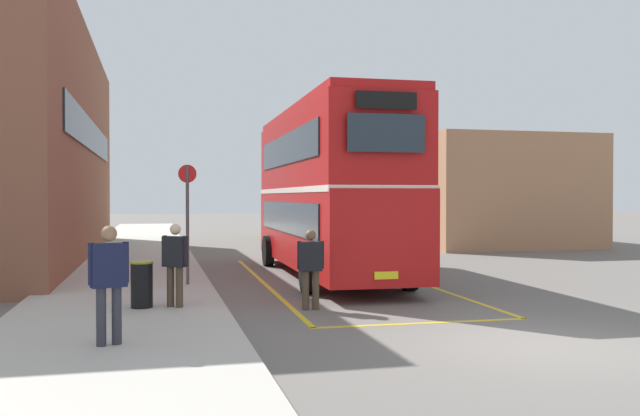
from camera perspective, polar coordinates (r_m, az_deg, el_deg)
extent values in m
plane|color=#66605B|center=(24.28, 0.17, -4.41)|extent=(135.60, 135.60, 0.00)
cube|color=#B2ADA3|center=(25.95, -15.25, -3.94)|extent=(4.00, 57.60, 0.14)
cube|color=brown|center=(26.51, -25.13, 4.78)|extent=(5.83, 20.76, 8.16)
cube|color=#232D38|center=(26.13, -18.75, 5.77)|extent=(0.06, 15.78, 1.10)
cube|color=#AD7A56|center=(34.67, 12.19, 1.31)|extent=(7.72, 12.43, 4.99)
cube|color=#232D38|center=(33.15, 6.14, 1.78)|extent=(0.06, 9.45, 1.10)
cylinder|color=black|center=(22.14, -4.42, -3.63)|extent=(0.30, 1.01, 1.00)
cylinder|color=black|center=(22.63, 1.86, -3.53)|extent=(0.30, 1.01, 1.00)
cylinder|color=black|center=(15.78, -1.01, -5.49)|extent=(0.30, 1.01, 1.00)
cylinder|color=black|center=(16.47, 7.56, -5.23)|extent=(0.30, 1.01, 1.00)
cube|color=#B71414|center=(19.14, 0.68, -1.65)|extent=(2.62, 10.50, 2.10)
cube|color=#B71414|center=(19.16, 0.68, 4.63)|extent=(2.62, 10.29, 2.10)
cube|color=#B71414|center=(19.27, 0.68, 8.05)|extent=(2.52, 10.18, 0.20)
cube|color=white|center=(19.12, 0.68, 1.49)|extent=(2.65, 10.39, 0.14)
cube|color=#232D38|center=(18.88, -2.95, -0.78)|extent=(0.20, 8.57, 0.84)
cube|color=#232D38|center=(18.92, -2.95, 4.98)|extent=(0.20, 8.57, 0.84)
cube|color=#232D38|center=(19.45, 4.20, -0.73)|extent=(0.20, 8.57, 0.84)
cube|color=#232D38|center=(19.48, 4.21, 4.87)|extent=(0.20, 8.57, 0.84)
cube|color=#232D38|center=(14.13, 5.65, 6.34)|extent=(1.69, 0.07, 0.80)
cube|color=black|center=(14.21, 5.65, 9.08)|extent=(1.33, 0.07, 0.36)
cube|color=#232D38|center=(24.26, -2.19, -0.15)|extent=(1.93, 0.08, 1.00)
cube|color=yellow|center=(14.16, 5.63, -5.71)|extent=(0.52, 0.04, 0.16)
cylinder|color=black|center=(38.05, -4.05, -1.77)|extent=(0.37, 0.95, 0.92)
cylinder|color=black|center=(38.85, -0.54, -1.71)|extent=(0.37, 0.95, 0.92)
cylinder|color=black|center=(32.87, -1.24, -2.20)|extent=(0.37, 0.95, 0.92)
cylinder|color=black|center=(33.79, 2.72, -2.11)|extent=(0.37, 0.95, 0.92)
cube|color=gold|center=(35.82, -0.87, -0.11)|extent=(3.54, 9.35, 2.60)
cube|color=silver|center=(35.82, -0.87, 2.06)|extent=(3.35, 8.97, 0.12)
cube|color=#232D38|center=(35.41, -2.72, 0.44)|extent=(0.96, 7.24, 0.96)
cube|color=#232D38|center=(36.26, 0.95, 0.46)|extent=(0.96, 7.24, 0.96)
cube|color=#232D38|center=(40.14, -3.13, 0.43)|extent=(1.91, 0.28, 1.10)
cylinder|color=#473828|center=(13.62, -0.36, -6.98)|extent=(0.14, 0.14, 0.78)
cylinder|color=#473828|center=(13.60, -1.23, -6.99)|extent=(0.14, 0.14, 0.78)
cube|color=black|center=(13.53, -0.80, -4.11)|extent=(0.48, 0.29, 0.59)
cylinder|color=black|center=(13.55, 0.17, -3.98)|extent=(0.09, 0.09, 0.56)
cylinder|color=black|center=(13.51, -1.77, -3.99)|extent=(0.09, 0.09, 0.56)
sphere|color=brown|center=(13.48, -0.79, -2.30)|extent=(0.21, 0.21, 0.21)
cylinder|color=#473828|center=(13.44, -12.55, -6.52)|extent=(0.14, 0.14, 0.78)
cylinder|color=#473828|center=(13.32, -11.82, -6.58)|extent=(0.14, 0.14, 0.78)
cube|color=black|center=(13.31, -12.20, -3.63)|extent=(0.50, 0.45, 0.59)
cylinder|color=black|center=(13.43, -13.00, -3.47)|extent=(0.09, 0.09, 0.56)
cylinder|color=black|center=(13.18, -11.38, -3.55)|extent=(0.09, 0.09, 0.56)
sphere|color=beige|center=(13.30, -12.16, -1.78)|extent=(0.21, 0.21, 0.21)
cylinder|color=#2D2D38|center=(10.26, -16.84, -8.71)|extent=(0.14, 0.14, 0.84)
cylinder|color=#2D2D38|center=(10.21, -18.05, -8.76)|extent=(0.14, 0.14, 0.84)
cube|color=#141938|center=(10.13, -17.47, -4.65)|extent=(0.53, 0.36, 0.63)
cylinder|color=#141938|center=(10.19, -16.13, -4.44)|extent=(0.09, 0.09, 0.60)
cylinder|color=#141938|center=(10.08, -18.82, -4.51)|extent=(0.09, 0.09, 0.60)
sphere|color=#8C6647|center=(10.08, -17.45, -2.08)|extent=(0.23, 0.23, 0.23)
cylinder|color=black|center=(13.45, -14.86, -6.36)|extent=(0.41, 0.41, 0.85)
cylinder|color=olive|center=(13.40, -14.87, -4.47)|extent=(0.44, 0.44, 0.04)
cylinder|color=#4C4C51|center=(16.69, -11.16, -1.45)|extent=(0.08, 0.08, 2.87)
cylinder|color=red|center=(16.69, -11.18, 2.87)|extent=(0.44, 0.06, 0.44)
cube|color=gold|center=(17.87, -4.79, -6.34)|extent=(0.36, 12.45, 0.01)
cube|color=gold|center=(18.84, 7.47, -5.96)|extent=(0.36, 12.45, 0.01)
cube|color=gold|center=(12.38, 8.71, -9.61)|extent=(4.14, 0.20, 0.01)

